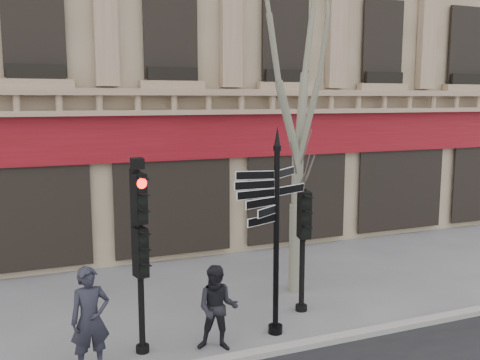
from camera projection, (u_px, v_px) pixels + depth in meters
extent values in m
plane|color=#595A5E|center=(237.00, 326.00, 11.09)|extent=(80.00, 80.00, 0.00)
cube|color=gray|center=(265.00, 352.00, 9.80)|extent=(80.00, 0.25, 0.12)
cube|color=maroon|center=(172.00, 137.00, 15.02)|extent=(28.00, 0.25, 1.30)
cube|color=#8B6E5A|center=(174.00, 102.00, 14.66)|extent=(28.00, 0.35, 0.74)
cylinder|color=black|center=(276.00, 244.00, 10.48)|extent=(0.11, 0.11, 3.68)
cylinder|color=black|center=(275.00, 329.00, 10.74)|extent=(0.29, 0.29, 0.16)
cone|color=black|center=(277.00, 136.00, 10.16)|extent=(0.12, 0.12, 0.37)
cylinder|color=black|center=(140.00, 265.00, 9.69)|extent=(0.11, 0.11, 3.34)
cylinder|color=black|center=(143.00, 349.00, 9.94)|extent=(0.25, 0.25, 0.13)
cube|color=black|center=(140.00, 252.00, 9.66)|extent=(0.46, 0.37, 0.91)
cube|color=black|center=(138.00, 198.00, 9.51)|extent=(0.46, 0.37, 0.91)
sphere|color=#FF0C05|center=(138.00, 185.00, 9.47)|extent=(0.19, 0.19, 0.19)
cube|color=black|center=(137.00, 163.00, 9.41)|extent=(0.27, 0.31, 0.19)
cylinder|color=black|center=(302.00, 252.00, 11.69)|extent=(0.13, 0.13, 2.70)
cylinder|color=black|center=(301.00, 307.00, 11.89)|extent=(0.28, 0.28, 0.15)
cube|color=black|center=(303.00, 214.00, 11.57)|extent=(0.51, 0.41, 1.03)
cylinder|color=gray|center=(296.00, 248.00, 12.98)|extent=(0.35, 0.35, 2.16)
cylinder|color=gray|center=(297.00, 180.00, 12.73)|extent=(0.27, 0.27, 1.37)
imported|color=#20212B|center=(90.00, 320.00, 9.13)|extent=(0.72, 0.51, 1.86)
imported|color=black|center=(218.00, 308.00, 9.94)|extent=(0.98, 0.89, 1.62)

